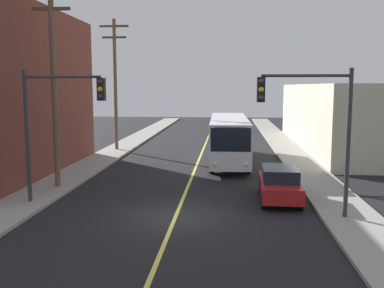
% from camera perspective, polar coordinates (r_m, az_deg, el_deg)
% --- Properties ---
extents(ground_plane, '(120.00, 120.00, 0.00)m').
position_cam_1_polar(ground_plane, '(18.75, -2.10, -9.33)').
color(ground_plane, black).
extents(sidewalk_left, '(2.50, 90.00, 0.15)m').
position_cam_1_polar(sidewalk_left, '(29.85, -13.72, -3.05)').
color(sidewalk_left, gray).
rests_on(sidewalk_left, ground).
extents(sidewalk_right, '(2.50, 90.00, 0.15)m').
position_cam_1_polar(sidewalk_right, '(28.78, 14.89, -3.47)').
color(sidewalk_right, gray).
rests_on(sidewalk_right, ground).
extents(lane_stripe_center, '(0.16, 60.00, 0.01)m').
position_cam_1_polar(lane_stripe_center, '(33.33, 0.99, -1.86)').
color(lane_stripe_center, '#D8CC4C').
rests_on(lane_stripe_center, ground).
extents(building_right_warehouse, '(12.00, 24.56, 5.62)m').
position_cam_1_polar(building_right_warehouse, '(41.50, 22.09, 3.33)').
color(building_right_warehouse, beige).
rests_on(building_right_warehouse, ground).
extents(city_bus, '(2.78, 12.20, 3.20)m').
position_cam_1_polar(city_bus, '(31.55, 4.81, 0.90)').
color(city_bus, silver).
rests_on(city_bus, ground).
extents(parked_car_red, '(1.93, 4.45, 1.62)m').
position_cam_1_polar(parked_car_red, '(21.35, 11.33, -5.05)').
color(parked_car_red, maroon).
rests_on(parked_car_red, ground).
extents(utility_pole_near, '(2.40, 0.28, 10.69)m').
position_cam_1_polar(utility_pole_near, '(23.99, -17.57, 8.54)').
color(utility_pole_near, brown).
rests_on(utility_pole_near, sidewalk_left).
extents(utility_pole_mid, '(2.40, 0.28, 10.79)m').
position_cam_1_polar(utility_pole_mid, '(37.45, -9.97, 8.36)').
color(utility_pole_mid, brown).
rests_on(utility_pole_mid, sidewalk_left).
extents(traffic_signal_left_corner, '(3.75, 0.48, 6.00)m').
position_cam_1_polar(traffic_signal_left_corner, '(20.55, -16.93, 4.05)').
color(traffic_signal_left_corner, '#2D2D33').
rests_on(traffic_signal_left_corner, sidewalk_left).
extents(traffic_signal_right_corner, '(3.75, 0.48, 6.00)m').
position_cam_1_polar(traffic_signal_right_corner, '(18.11, 15.11, 3.69)').
color(traffic_signal_right_corner, '#2D2D33').
rests_on(traffic_signal_right_corner, sidewalk_right).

